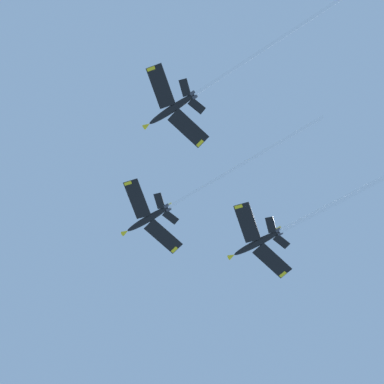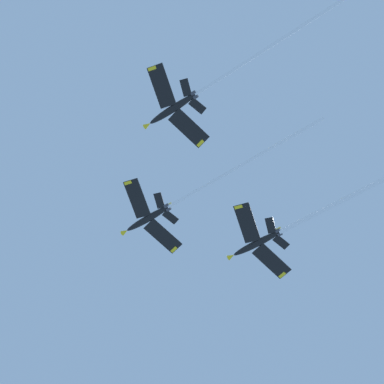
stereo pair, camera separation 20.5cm
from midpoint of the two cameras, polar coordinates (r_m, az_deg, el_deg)
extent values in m
ellipsoid|color=black|center=(130.74, -4.42, -2.73)|extent=(9.93, 9.25, 4.19)
cone|color=yellow|center=(133.77, -6.66, -4.03)|extent=(2.17, 2.13, 1.55)
ellipsoid|color=black|center=(132.19, -5.06, -3.04)|extent=(2.84, 2.72, 1.54)
cube|color=black|center=(129.51, -5.48, -0.69)|extent=(9.46, 7.94, 1.06)
cube|color=yellow|center=(129.01, -6.39, 0.87)|extent=(1.57, 1.87, 0.55)
cube|color=black|center=(131.33, -2.85, -4.45)|extent=(7.39, 9.60, 1.06)
cube|color=yellow|center=(132.24, -1.73, -5.80)|extent=(1.90, 1.46, 0.55)
cube|color=black|center=(128.29, -3.25, -0.89)|extent=(4.01, 3.33, 0.59)
cube|color=black|center=(129.09, -2.11, -2.54)|extent=(3.11, 4.02, 0.59)
cube|color=yellow|center=(130.01, -2.60, -1.53)|extent=(2.34, 2.15, 3.29)
cylinder|color=#38383D|center=(128.19, -2.52, -1.40)|extent=(1.40, 1.37, 1.02)
cylinder|color=#38383D|center=(128.34, -2.29, -1.73)|extent=(1.40, 1.37, 1.02)
cylinder|color=white|center=(121.84, 5.02, 2.76)|extent=(28.74, 26.29, 10.08)
ellipsoid|color=black|center=(122.68, -2.00, 8.28)|extent=(9.92, 9.30, 3.97)
cone|color=yellow|center=(124.74, -4.49, 6.66)|extent=(2.16, 2.12, 1.52)
ellipsoid|color=black|center=(123.86, -2.72, 7.82)|extent=(2.83, 2.72, 1.49)
cube|color=black|center=(122.27, -3.10, 10.53)|extent=(9.47, 7.93, 0.99)
cube|color=yellow|center=(122.39, -4.07, 12.20)|extent=(1.57, 1.87, 0.51)
cube|color=black|center=(122.67, -0.32, 6.40)|extent=(7.43, 9.60, 0.99)
cube|color=yellow|center=(123.10, 0.86, 4.90)|extent=(1.90, 1.47, 0.51)
cube|color=black|center=(121.28, -0.67, 10.41)|extent=(4.02, 3.33, 0.55)
cube|color=black|center=(121.46, 0.52, 8.61)|extent=(3.13, 4.02, 0.55)
cube|color=yellow|center=(122.76, -0.03, 9.57)|extent=(2.30, 2.13, 3.26)
cylinder|color=#38383D|center=(121.04, 0.11, 9.88)|extent=(1.39, 1.37, 1.00)
cylinder|color=#38383D|center=(121.08, 0.35, 9.52)|extent=(1.39, 1.37, 1.00)
cylinder|color=white|center=(118.11, 7.31, 14.04)|extent=(25.17, 23.19, 8.22)
ellipsoid|color=black|center=(128.45, 6.55, -5.11)|extent=(9.89, 9.31, 4.11)
cone|color=yellow|center=(130.52, 4.04, -6.42)|extent=(2.16, 2.13, 1.54)
ellipsoid|color=black|center=(129.60, 5.78, -5.41)|extent=(2.83, 2.72, 1.53)
cube|color=black|center=(126.58, 5.60, -3.06)|extent=(9.47, 7.91, 1.03)
cube|color=yellow|center=(125.55, 4.73, -1.47)|extent=(1.56, 1.87, 0.54)
cube|color=black|center=(129.87, 8.08, -6.82)|extent=(7.43, 9.60, 1.03)
cube|color=yellow|center=(131.38, 9.13, -8.14)|extent=(1.90, 1.47, 0.54)
cube|color=black|center=(126.41, 7.93, -3.27)|extent=(4.01, 3.32, 0.57)
cube|color=black|center=(127.84, 8.99, -4.91)|extent=(3.13, 4.02, 0.57)
cube|color=yellow|center=(128.44, 8.42, -3.89)|extent=(2.32, 2.16, 3.28)
cylinder|color=#38383D|center=(126.68, 8.67, -3.79)|extent=(1.39, 1.37, 1.01)
cylinder|color=#38383D|center=(126.96, 8.88, -4.11)|extent=(1.39, 1.37, 1.01)
cylinder|color=white|center=(123.49, 16.74, 0.31)|extent=(29.20, 27.07, 10.25)
camera|label=1|loc=(0.10, 90.05, 0.22)|focal=53.29mm
camera|label=2|loc=(0.10, -89.95, -0.22)|focal=53.29mm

